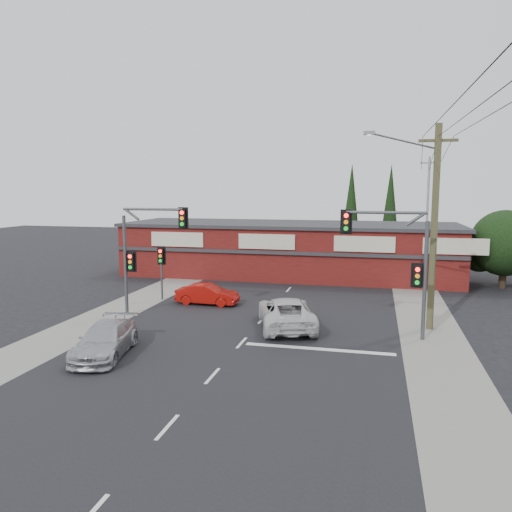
% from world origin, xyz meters
% --- Properties ---
extents(ground, '(120.00, 120.00, 0.00)m').
position_xyz_m(ground, '(0.00, 0.00, 0.00)').
color(ground, black).
rests_on(ground, ground).
extents(road_strip, '(14.00, 70.00, 0.01)m').
position_xyz_m(road_strip, '(0.00, 5.00, 0.01)').
color(road_strip, black).
rests_on(road_strip, ground).
extents(verge_left, '(3.00, 70.00, 0.02)m').
position_xyz_m(verge_left, '(-8.50, 5.00, 0.01)').
color(verge_left, gray).
rests_on(verge_left, ground).
extents(verge_right, '(3.00, 70.00, 0.02)m').
position_xyz_m(verge_right, '(8.50, 5.00, 0.01)').
color(verge_right, gray).
rests_on(verge_right, ground).
extents(stop_line, '(6.50, 0.35, 0.01)m').
position_xyz_m(stop_line, '(3.50, -1.50, 0.01)').
color(stop_line, silver).
rests_on(stop_line, ground).
extents(white_suv, '(4.01, 6.00, 1.53)m').
position_xyz_m(white_suv, '(1.50, 1.59, 0.77)').
color(white_suv, silver).
rests_on(white_suv, ground).
extents(silver_suv, '(2.72, 4.87, 1.33)m').
position_xyz_m(silver_suv, '(-5.08, -4.41, 0.67)').
color(silver_suv, '#AEB0B3').
rests_on(silver_suv, ground).
extents(red_sedan, '(3.81, 1.41, 1.24)m').
position_xyz_m(red_sedan, '(-4.02, 5.49, 0.62)').
color(red_sedan, '#A30F0A').
rests_on(red_sedan, ground).
extents(lane_dashes, '(0.12, 55.45, 0.01)m').
position_xyz_m(lane_dashes, '(0.00, 8.92, 0.01)').
color(lane_dashes, silver).
rests_on(lane_dashes, ground).
extents(shop_building, '(27.30, 8.40, 4.22)m').
position_xyz_m(shop_building, '(-0.99, 16.99, 2.13)').
color(shop_building, '#541210').
rests_on(shop_building, ground).
extents(tree_cluster, '(5.90, 5.10, 5.50)m').
position_xyz_m(tree_cluster, '(14.69, 15.44, 2.90)').
color(tree_cluster, '#2D2116').
rests_on(tree_cluster, ground).
extents(conifer_near, '(1.80, 1.80, 9.25)m').
position_xyz_m(conifer_near, '(3.50, 24.00, 5.48)').
color(conifer_near, '#2D2116').
rests_on(conifer_near, ground).
extents(conifer_far, '(1.80, 1.80, 9.25)m').
position_xyz_m(conifer_far, '(7.00, 26.00, 5.48)').
color(conifer_far, '#2D2116').
rests_on(conifer_far, ground).
extents(traffic_mast_left, '(3.77, 0.27, 5.97)m').
position_xyz_m(traffic_mast_left, '(-6.43, 2.00, 3.93)').
color(traffic_mast_left, '#47494C').
rests_on(traffic_mast_left, ground).
extents(traffic_mast_right, '(3.96, 0.27, 5.97)m').
position_xyz_m(traffic_mast_right, '(6.86, 1.00, 3.95)').
color(traffic_mast_right, '#47494C').
rests_on(traffic_mast_right, ground).
extents(pedestal_signal, '(0.55, 0.27, 3.38)m').
position_xyz_m(pedestal_signal, '(-7.20, 6.01, 2.41)').
color(pedestal_signal, '#47494C').
rests_on(pedestal_signal, ground).
extents(utility_pole, '(4.38, 0.59, 10.00)m').
position_xyz_m(utility_pole, '(8.36, 2.99, 5.40)').
color(utility_pole, brown).
rests_on(utility_pole, ground).
extents(steel_pole, '(1.20, 0.16, 9.00)m').
position_xyz_m(steel_pole, '(9.00, 12.00, 4.70)').
color(steel_pole, gray).
rests_on(steel_pole, ground).
extents(power_lines, '(2.01, 29.00, 1.22)m').
position_xyz_m(power_lines, '(8.47, -2.47, 9.04)').
color(power_lines, black).
rests_on(power_lines, ground).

